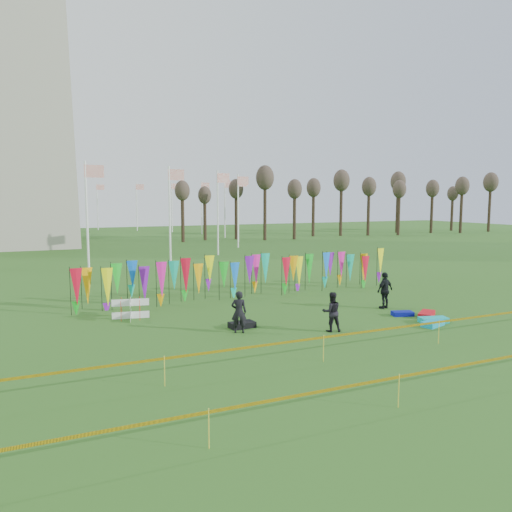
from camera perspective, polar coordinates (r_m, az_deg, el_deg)
name	(u,v)px	position (r m, az deg, el deg)	size (l,w,h in m)	color
ground	(323,334)	(20.28, 7.70, -8.81)	(160.00, 160.00, 0.00)	#2B5818
banner_row	(247,273)	(27.39, -1.02, -1.99)	(18.64, 0.64, 2.16)	black
caution_tape_near	(363,333)	(17.64, 12.16, -8.63)	(26.00, 0.02, 0.90)	#E6B404
caution_tape_far	(451,369)	(14.81, 21.43, -11.91)	(26.00, 0.02, 0.90)	#E6B404
tree_line	(351,193)	(73.93, 10.80, 7.09)	(53.92, 1.92, 7.84)	#39291C
box_kite	(131,309)	(23.10, -14.14, -5.87)	(0.83, 0.83, 0.92)	red
person_left	(239,312)	(20.08, -1.97, -6.40)	(0.62, 0.45, 1.70)	black
person_mid	(332,312)	(20.52, 8.64, -6.32)	(0.79, 0.49, 1.62)	black
person_right	(385,290)	(25.22, 14.52, -3.83)	(1.05, 0.60, 1.80)	black
kite_bag_turquoise	(433,324)	(22.54, 19.55, -7.28)	(1.10, 0.55, 0.22)	#0EA9D3
kite_bag_blue	(402,314)	(24.06, 16.39, -6.33)	(0.95, 0.50, 0.20)	#091299
kite_bag_red	(427,314)	(24.18, 18.92, -6.32)	(1.23, 0.56, 0.22)	red
kite_bag_black	(242,325)	(21.01, -1.61, -7.86)	(1.06, 0.61, 0.24)	black
kite_bag_teal	(433,320)	(23.16, 19.62, -6.90)	(1.20, 0.58, 0.23)	#0DBEC2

